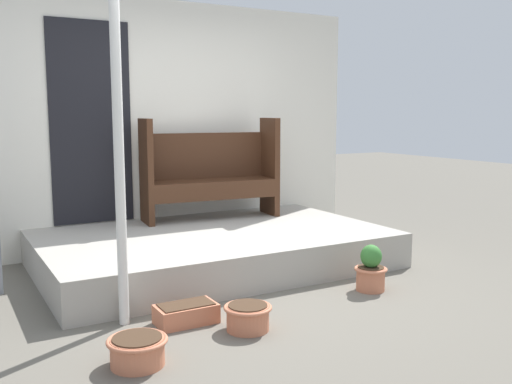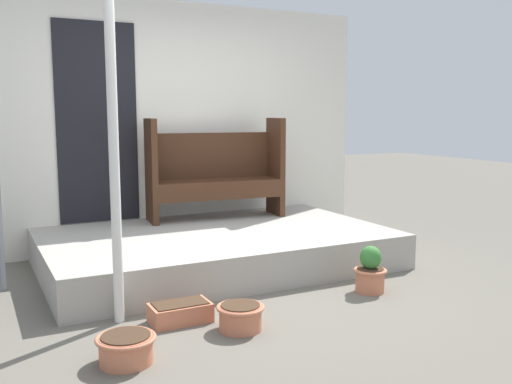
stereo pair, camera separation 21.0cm
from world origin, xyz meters
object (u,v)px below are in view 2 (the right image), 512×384
object	(u,v)px
bench	(215,169)
flower_pot_left	(126,347)
planter_box_rect	(180,312)
flower_pot_right	(370,272)
flower_pot_middle	(240,316)
support_post	(114,167)

from	to	relation	value
bench	flower_pot_left	size ratio (longest dim) A/B	4.15
flower_pot_left	planter_box_rect	world-z (taller)	flower_pot_left
flower_pot_right	flower_pot_middle	bearing A→B (deg)	-168.60
support_post	bench	bearing A→B (deg)	49.83
flower_pot_left	planter_box_rect	bearing A→B (deg)	43.77
flower_pot_right	planter_box_rect	xyz separation A→B (m)	(-1.59, 0.06, -0.10)
support_post	bench	world-z (taller)	support_post
bench	flower_pot_left	xyz separation A→B (m)	(-1.59, -2.41, -0.75)
planter_box_rect	support_post	bearing A→B (deg)	151.42
support_post	flower_pot_right	distance (m)	2.19
bench	flower_pot_middle	xyz separation A→B (m)	(-0.78, -2.25, -0.75)
planter_box_rect	bench	bearing A→B (deg)	60.65
flower_pot_left	flower_pot_middle	distance (m)	0.82
support_post	bench	xyz separation A→B (m)	(1.46, 1.73, -0.24)
flower_pot_left	planter_box_rect	size ratio (longest dim) A/B	0.85
support_post	flower_pot_right	size ratio (longest dim) A/B	5.69
support_post	flower_pot_right	xyz separation A→B (m)	(1.97, -0.26, -0.92)
flower_pot_middle	flower_pot_right	bearing A→B (deg)	11.40
support_post	flower_pot_left	bearing A→B (deg)	-100.44
planter_box_rect	flower_pot_left	bearing A→B (deg)	-136.23
bench	planter_box_rect	distance (m)	2.35
bench	flower_pot_left	distance (m)	2.98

